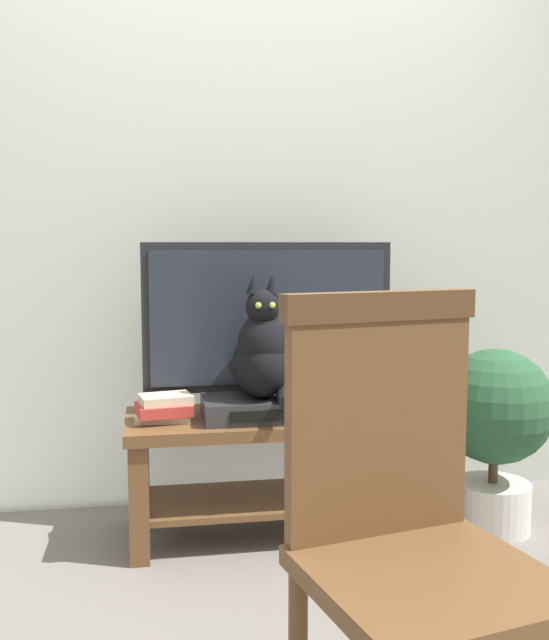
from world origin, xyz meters
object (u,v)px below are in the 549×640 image
at_px(book_stack, 164,408).
at_px(cat, 262,353).
at_px(wooden_chair, 406,514).
at_px(media_box, 261,407).
at_px(tv, 268,322).
at_px(potted_plant, 495,423).
at_px(tv_stand, 272,451).

bearing_deg(book_stack, cat, -4.51).
relative_size(wooden_chair, book_stack, 4.69).
distance_m(media_box, cat, 0.21).
bearing_deg(book_stack, media_box, -1.85).
distance_m(tv, potted_plant, 0.96).
relative_size(tv_stand, cat, 2.41).
relative_size(tv, wooden_chair, 0.95).
height_order(tv, cat, tv).
xyz_separation_m(cat, book_stack, (-0.36, 0.03, -0.20)).
xyz_separation_m(tv_stand, tv, (0.00, 0.10, 0.49)).
height_order(wooden_chair, potted_plant, wooden_chair).
bearing_deg(book_stack, potted_plant, -3.07).
distance_m(cat, wooden_chair, 1.29).
bearing_deg(potted_plant, tv_stand, 173.13).
bearing_deg(potted_plant, media_box, 176.46).
distance_m(tv_stand, cat, 0.40).
xyz_separation_m(media_box, book_stack, (-0.36, 0.01, 0.01)).
height_order(book_stack, potted_plant, potted_plant).
height_order(wooden_chair, book_stack, wooden_chair).
bearing_deg(tv_stand, tv, 89.99).
xyz_separation_m(tv_stand, wooden_chair, (0.04, -1.34, 0.26)).
relative_size(media_box, wooden_chair, 0.42).
bearing_deg(tv, book_stack, -162.02).
height_order(tv_stand, media_box, media_box).
bearing_deg(media_box, tv, 70.59).
bearing_deg(potted_plant, cat, 177.50).
height_order(media_box, book_stack, book_stack).
bearing_deg(tv_stand, potted_plant, -6.87).
relative_size(cat, potted_plant, 0.64).
xyz_separation_m(tv_stand, book_stack, (-0.41, -0.04, 0.19)).
bearing_deg(cat, tv_stand, 52.18).
distance_m(tv, book_stack, 0.52).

